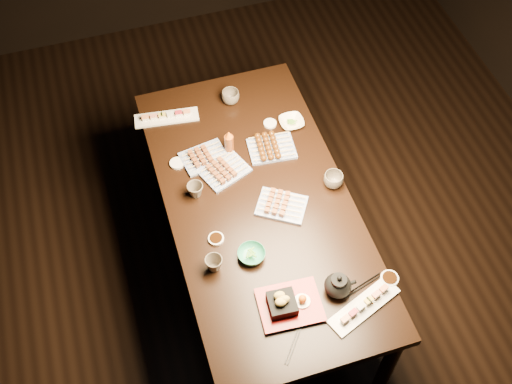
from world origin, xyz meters
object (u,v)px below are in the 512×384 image
dining_table (259,241)px  teacup_far_right (231,97)px  teacup_near_left (214,264)px  tempura_tray (290,301)px  teacup_mid_right (333,180)px  condiment_bottle (229,141)px  edamame_bowl_cream (291,122)px  sushi_platter_far (166,116)px  yakitori_plate_left (204,155)px  teacup_far_left (195,190)px  yakitori_plate_center (225,169)px  sushi_platter_near (364,305)px  yakitori_plate_right (282,203)px  edamame_bowl_green (251,255)px  teapot (338,284)px

dining_table → teacup_far_right: 0.81m
teacup_near_left → tempura_tray: bearing=-47.0°
teacup_mid_right → condiment_bottle: size_ratio=0.67×
condiment_bottle → edamame_bowl_cream: bearing=11.8°
sushi_platter_far → teacup_far_right: teacup_far_right is taller
teacup_near_left → teacup_far_right: size_ratio=0.84×
yakitori_plate_left → teacup_far_left: 0.23m
tempura_tray → edamame_bowl_cream: bearing=74.5°
yakitori_plate_center → edamame_bowl_cream: 0.48m
sushi_platter_near → yakitori_plate_left: bearing=92.9°
sushi_platter_near → yakitori_plate_right: 0.64m
yakitori_plate_left → yakitori_plate_right: bearing=-65.0°
edamame_bowl_green → edamame_bowl_cream: size_ratio=1.00×
teacup_mid_right → condiment_bottle: 0.57m
yakitori_plate_left → yakitori_plate_center: bearing=-67.0°
yakitori_plate_left → edamame_bowl_cream: (0.51, 0.09, -0.01)m
yakitori_plate_right → edamame_bowl_green: (-0.23, -0.23, -0.01)m
sushi_platter_far → teacup_far_right: (0.37, 0.02, 0.02)m
edamame_bowl_cream → teapot: size_ratio=0.90×
teacup_far_right → edamame_bowl_green: bearing=-100.5°
yakitori_plate_right → teacup_mid_right: bearing=42.4°
dining_table → tempura_tray: tempura_tray is taller
sushi_platter_far → condiment_bottle: 0.42m
dining_table → sushi_platter_near: sushi_platter_near is taller
sushi_platter_far → tempura_tray: (0.27, -1.26, 0.03)m
teacup_near_left → sushi_platter_far: bearing=90.3°
edamame_bowl_green → teacup_mid_right: 0.59m
yakitori_plate_center → yakitori_plate_right: 0.36m
yakitori_plate_center → sushi_platter_far: bearing=92.4°
edamame_bowl_green → teacup_mid_right: bearing=28.4°
teacup_far_left → teapot: size_ratio=0.56×
yakitori_plate_left → condiment_bottle: bearing=-5.3°
yakitori_plate_left → dining_table: bearing=-71.7°
teacup_mid_right → teacup_far_right: 0.78m
yakitori_plate_center → yakitori_plate_left: same height
yakitori_plate_right → edamame_bowl_green: size_ratio=1.80×
yakitori_plate_right → tempura_tray: (-0.14, -0.52, 0.02)m
edamame_bowl_cream → tempura_tray: size_ratio=0.47×
teacup_near_left → sushi_platter_near: bearing=-33.7°
edamame_bowl_cream → teacup_far_left: teacup_far_left is taller
edamame_bowl_cream → tempura_tray: 1.08m
sushi_platter_far → teacup_far_left: 0.55m
yakitori_plate_center → edamame_bowl_cream: size_ratio=1.78×
teacup_far_right → teapot: bearing=-83.9°
edamame_bowl_green → teapot: (0.32, -0.28, 0.04)m
yakitori_plate_center → tempura_tray: (0.07, -0.81, 0.02)m
dining_table → yakitori_plate_center: 0.48m
edamame_bowl_green → teacup_near_left: bearing=-178.5°
yakitori_plate_left → sushi_platter_far: bearing=100.9°
sushi_platter_near → sushi_platter_far: sushi_platter_near is taller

